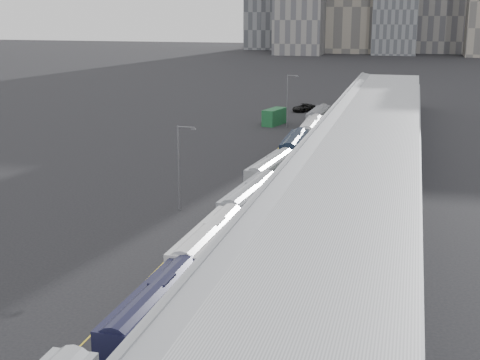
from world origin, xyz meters
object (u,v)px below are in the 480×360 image
(bus_3, at_px, (250,205))
(shipping_container, at_px, (274,117))
(bus_5, at_px, (294,150))
(bus_1, at_px, (155,317))
(bus_4, at_px, (271,175))
(suv, at_px, (304,108))
(street_lamp_near, at_px, (180,162))
(bus_2, at_px, (209,251))
(bus_7, at_px, (318,119))
(bus_6, at_px, (312,133))
(street_lamp_far, at_px, (288,97))

(bus_3, bearing_deg, shipping_container, 103.85)
(bus_5, bearing_deg, bus_1, -91.59)
(bus_1, bearing_deg, bus_4, 92.12)
(suv, bearing_deg, street_lamp_near, -66.10)
(street_lamp_near, bearing_deg, bus_2, -62.73)
(bus_1, xyz_separation_m, bus_7, (-1.00, 82.02, -0.04))
(bus_2, xyz_separation_m, bus_4, (-0.57, 26.94, -0.07))
(bus_5, height_order, bus_6, bus_6)
(bus_4, distance_m, street_lamp_far, 42.15)
(bus_2, height_order, bus_7, bus_2)
(bus_6, distance_m, bus_7, 14.78)
(bus_3, distance_m, bus_5, 28.23)
(bus_7, bearing_deg, bus_1, -87.45)
(bus_3, relative_size, bus_7, 1.07)
(bus_3, distance_m, shipping_container, 57.42)
(bus_6, bearing_deg, bus_3, -91.59)
(shipping_container, bearing_deg, bus_3, -66.36)
(bus_1, xyz_separation_m, street_lamp_near, (-7.83, 27.29, 3.72))
(bus_4, distance_m, suv, 61.76)
(street_lamp_near, distance_m, shipping_container, 55.59)
(bus_2, relative_size, street_lamp_near, 1.44)
(bus_4, distance_m, shipping_container, 44.44)
(street_lamp_near, bearing_deg, bus_6, 78.86)
(bus_6, bearing_deg, bus_1, -91.60)
(bus_1, distance_m, bus_2, 12.20)
(bus_6, relative_size, suv, 2.23)
(bus_7, height_order, street_lamp_near, street_lamp_near)
(bus_2, height_order, suv, bus_2)
(bus_3, xyz_separation_m, bus_4, (-0.64, 13.07, -0.04))
(street_lamp_near, xyz_separation_m, suv, (1.15, 73.31, -4.44))
(bus_6, relative_size, bus_7, 1.07)
(bus_3, relative_size, shipping_container, 2.13)
(bus_1, height_order, street_lamp_near, street_lamp_near)
(bus_7, relative_size, shipping_container, 1.98)
(bus_6, relative_size, street_lamp_near, 1.41)
(bus_1, distance_m, suv, 100.83)
(bus_1, distance_m, bus_6, 67.28)
(bus_5, bearing_deg, bus_6, 85.77)
(street_lamp_near, bearing_deg, bus_7, 82.89)
(bus_7, bearing_deg, street_lamp_near, -95.26)
(bus_3, distance_m, street_lamp_near, 8.75)
(bus_5, height_order, street_lamp_far, street_lamp_far)
(bus_1, distance_m, shipping_container, 83.25)
(bus_3, xyz_separation_m, bus_6, (0.02, 41.21, 0.00))
(street_lamp_near, bearing_deg, bus_5, 74.71)
(bus_2, xyz_separation_m, suv, (-6.63, 88.40, -0.80))
(bus_1, relative_size, suv, 2.14)
(bus_6, relative_size, shipping_container, 2.12)
(bus_1, distance_m, street_lamp_far, 81.07)
(bus_3, height_order, street_lamp_far, street_lamp_far)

